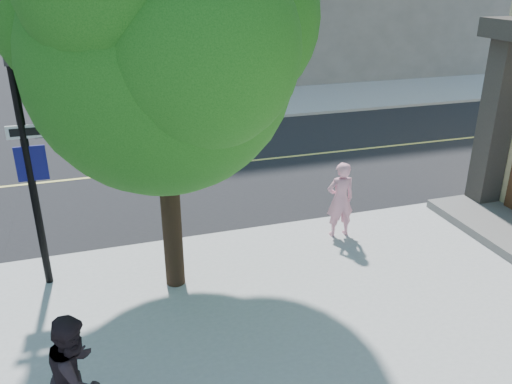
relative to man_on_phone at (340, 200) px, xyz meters
name	(u,v)px	position (x,y,z in m)	size (l,w,h in m)	color
ground	(56,261)	(-5.75, 0.87, -0.94)	(140.00, 140.00, 0.00)	black
road_ew	(62,181)	(-5.75, 5.37, -0.93)	(140.00, 9.00, 0.01)	black
sidewalk_ne	(294,62)	(7.75, 22.37, -0.88)	(29.00, 25.00, 0.12)	#A5A5A5
man_on_phone	(340,200)	(0.00, 0.00, 0.00)	(0.60, 0.39, 1.64)	pink
pedestrian	(77,377)	(-5.21, -3.77, 0.02)	(0.81, 0.63, 1.67)	black
street_tree	(166,26)	(-3.50, -0.80, 3.62)	(5.18, 4.71, 6.87)	black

